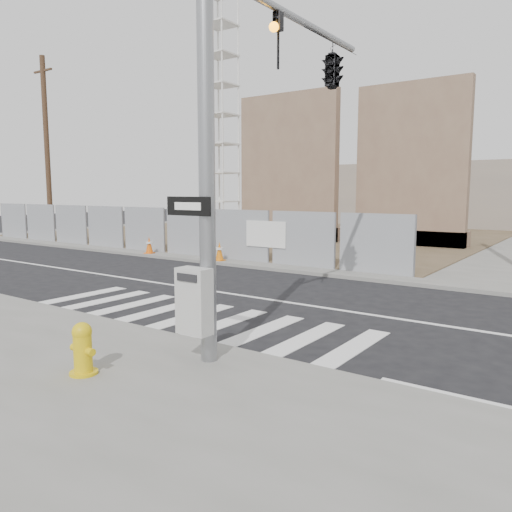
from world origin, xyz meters
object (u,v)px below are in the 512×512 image
Objects in this scene: crane_tower at (220,102)px; traffic_cone_d at (289,254)px; traffic_cone_b at (149,245)px; traffic_cone_a at (51,234)px; fire_hydrant at (83,349)px; traffic_cone_c at (219,251)px; signal_pole at (298,92)px.

traffic_cone_d is (12.78, -11.61, -8.58)m from crane_tower.
traffic_cone_b is at bearing -171.23° from traffic_cone_d.
traffic_cone_a is 0.98× the size of traffic_cone_d.
fire_hydrant is 12.39m from traffic_cone_c.
crane_tower is 14.78m from traffic_cone_a.
signal_pole is 10.45× the size of traffic_cone_d.
signal_pole is at bearing -29.58° from traffic_cone_b.
signal_pole is 10.64× the size of traffic_cone_a.
traffic_cone_c is (10.18, -12.62, -8.54)m from crane_tower.
traffic_cone_d is at bearing -42.25° from crane_tower.
traffic_cone_b is (8.93, -0.91, 0.04)m from traffic_cone_a.
crane_tower is 19.28m from traffic_cone_d.
traffic_cone_a is 8.97m from traffic_cone_b.
traffic_cone_a is 0.89× the size of traffic_cone_c.
traffic_cone_d is at bearing 0.40° from traffic_cone_a.
signal_pole is at bearing -57.62° from traffic_cone_d.
signal_pole reaches higher than traffic_cone_a.
traffic_cone_a is (-2.75, -11.72, -8.58)m from crane_tower.
crane_tower is at bearing 116.09° from traffic_cone_b.
traffic_cone_d is (6.60, 1.02, -0.03)m from traffic_cone_b.
traffic_cone_a is at bearing -179.60° from traffic_cone_d.
crane_tower is 24.64× the size of traffic_cone_b.
crane_tower is 18.33m from traffic_cone_c.
traffic_cone_d is at bearing 8.77° from traffic_cone_b.
crane_tower reaches higher than traffic_cone_c.
signal_pole reaches higher than traffic_cone_d.
traffic_cone_a is at bearing -103.19° from crane_tower.
signal_pole is at bearing -19.91° from traffic_cone_a.
traffic_cone_b is 1.10× the size of traffic_cone_d.
crane_tower is (-17.49, 19.05, 4.24)m from signal_pole.
fire_hydrant is at bearing -55.00° from crane_tower.
traffic_cone_a is (-19.11, 11.65, -0.07)m from fire_hydrant.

